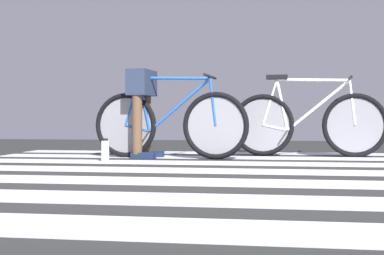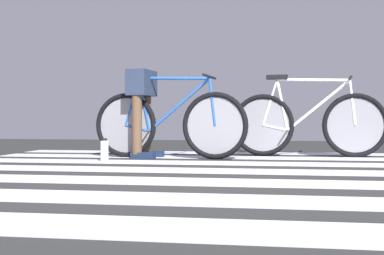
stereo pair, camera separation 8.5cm
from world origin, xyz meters
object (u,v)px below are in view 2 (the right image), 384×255
bicycle_1_of_2 (169,123)px  cyclist_1_of_2 (142,101)px  bicycle_2_of_2 (308,123)px  water_bottle (104,151)px

bicycle_1_of_2 → cyclist_1_of_2: bearing=-180.0°
cyclist_1_of_2 → bicycle_2_of_2: (1.81, 0.45, -0.24)m
bicycle_1_of_2 → bicycle_2_of_2: bearing=24.8°
cyclist_1_of_2 → water_bottle: bearing=-105.0°
cyclist_1_of_2 → water_bottle: 0.81m
water_bottle → bicycle_1_of_2: bearing=45.3°
cyclist_1_of_2 → bicycle_1_of_2: bearing=0.0°
bicycle_1_of_2 → water_bottle: bicycle_1_of_2 is taller
bicycle_1_of_2 → cyclist_1_of_2: 0.39m
cyclist_1_of_2 → bicycle_2_of_2: 1.88m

